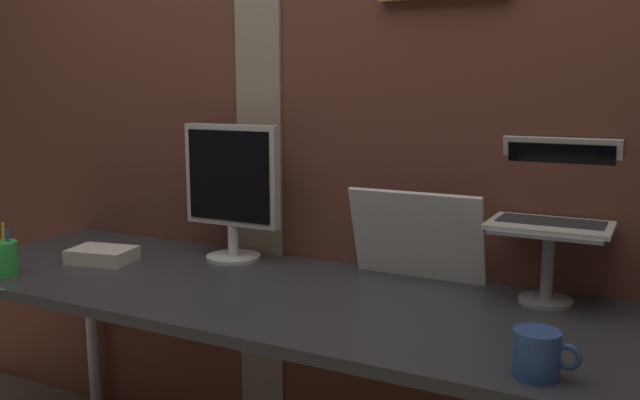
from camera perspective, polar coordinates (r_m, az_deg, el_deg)
The scene contains 9 objects.
brick_wall_back at distance 2.22m, azimuth 0.74°, elevation 7.39°, with size 3.70×0.16×2.43m.
desk at distance 1.90m, azimuth -1.41°, elevation -9.70°, with size 2.38×0.71×0.73m.
monitor at distance 2.22m, azimuth -7.46°, elevation 1.38°, with size 0.35×0.18×0.45m.
laptop_stand at distance 1.87m, azimuth 18.72°, elevation -4.20°, with size 0.28×0.22×0.20m.
laptop at distance 1.92m, azimuth 19.26°, elevation 0.04°, with size 0.31×0.28×0.23m.
whiteboard_panel at distance 2.00m, azimuth 8.15°, elevation -3.02°, with size 0.40×0.02×0.28m, color white.
pen_cup at distance 2.26m, azimuth -25.24°, elevation -4.48°, with size 0.09×0.09×0.16m.
coffee_mug at distance 1.43m, azimuth 17.90°, elevation -12.27°, with size 0.13×0.09×0.10m.
paper_clutter_stack at distance 2.32m, azimuth -17.92°, elevation -4.46°, with size 0.20×0.14×0.05m, color silver.
Camera 1 is at (1.00, -1.57, 1.30)m, focal length 37.88 mm.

